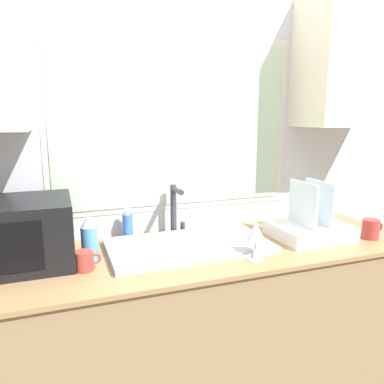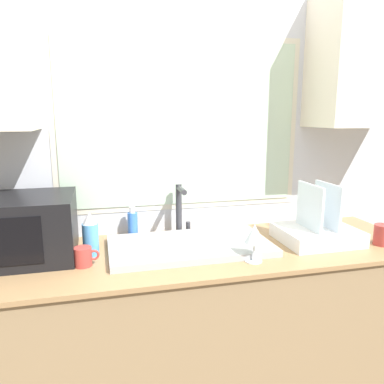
{
  "view_description": "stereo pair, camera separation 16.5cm",
  "coord_description": "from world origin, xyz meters",
  "px_view_note": "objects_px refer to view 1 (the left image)",
  "views": [
    {
      "loc": [
        -0.58,
        -1.23,
        1.51
      ],
      "look_at": [
        -0.03,
        0.29,
        1.18
      ],
      "focal_mm": 35.0,
      "sensor_mm": 36.0,
      "label": 1
    },
    {
      "loc": [
        -0.43,
        -1.28,
        1.51
      ],
      "look_at": [
        -0.03,
        0.29,
        1.18
      ],
      "focal_mm": 35.0,
      "sensor_mm": 36.0,
      "label": 2
    }
  ],
  "objects_px": {
    "mug_near_sink": "(85,261)",
    "dish_rack": "(309,227)",
    "wine_glass": "(256,233)",
    "faucet": "(175,207)",
    "microwave": "(16,233)",
    "soap_bottle": "(128,226)",
    "spray_bottle": "(89,238)"
  },
  "relations": [
    {
      "from": "microwave",
      "to": "soap_bottle",
      "type": "distance_m",
      "value": 0.52
    },
    {
      "from": "faucet",
      "to": "spray_bottle",
      "type": "distance_m",
      "value": 0.49
    },
    {
      "from": "microwave",
      "to": "mug_near_sink",
      "type": "xyz_separation_m",
      "value": [
        0.26,
        -0.16,
        -0.1
      ]
    },
    {
      "from": "spray_bottle",
      "to": "soap_bottle",
      "type": "relative_size",
      "value": 1.25
    },
    {
      "from": "dish_rack",
      "to": "soap_bottle",
      "type": "distance_m",
      "value": 0.92
    },
    {
      "from": "mug_near_sink",
      "to": "dish_rack",
      "type": "bearing_deg",
      "value": 2.0
    },
    {
      "from": "faucet",
      "to": "mug_near_sink",
      "type": "height_order",
      "value": "faucet"
    },
    {
      "from": "faucet",
      "to": "soap_bottle",
      "type": "relative_size",
      "value": 1.65
    },
    {
      "from": "wine_glass",
      "to": "soap_bottle",
      "type": "bearing_deg",
      "value": 135.83
    },
    {
      "from": "microwave",
      "to": "wine_glass",
      "type": "bearing_deg",
      "value": -16.63
    },
    {
      "from": "dish_rack",
      "to": "wine_glass",
      "type": "height_order",
      "value": "dish_rack"
    },
    {
      "from": "dish_rack",
      "to": "spray_bottle",
      "type": "xyz_separation_m",
      "value": [
        -1.08,
        0.07,
        0.04
      ]
    },
    {
      "from": "dish_rack",
      "to": "soap_bottle",
      "type": "xyz_separation_m",
      "value": [
        -0.87,
        0.29,
        0.02
      ]
    },
    {
      "from": "faucet",
      "to": "microwave",
      "type": "height_order",
      "value": "microwave"
    },
    {
      "from": "soap_bottle",
      "to": "wine_glass",
      "type": "relative_size",
      "value": 0.96
    },
    {
      "from": "spray_bottle",
      "to": "mug_near_sink",
      "type": "distance_m",
      "value": 0.13
    },
    {
      "from": "faucet",
      "to": "soap_bottle",
      "type": "bearing_deg",
      "value": 176.2
    },
    {
      "from": "dish_rack",
      "to": "mug_near_sink",
      "type": "bearing_deg",
      "value": -178.0
    },
    {
      "from": "microwave",
      "to": "mug_near_sink",
      "type": "relative_size",
      "value": 4.28
    },
    {
      "from": "mug_near_sink",
      "to": "wine_glass",
      "type": "height_order",
      "value": "wine_glass"
    },
    {
      "from": "microwave",
      "to": "dish_rack",
      "type": "bearing_deg",
      "value": -5.07
    },
    {
      "from": "wine_glass",
      "to": "microwave",
      "type": "bearing_deg",
      "value": 163.37
    },
    {
      "from": "microwave",
      "to": "spray_bottle",
      "type": "xyz_separation_m",
      "value": [
        0.29,
        -0.05,
        -0.04
      ]
    },
    {
      "from": "soap_bottle",
      "to": "faucet",
      "type": "bearing_deg",
      "value": -3.8
    },
    {
      "from": "spray_bottle",
      "to": "mug_near_sink",
      "type": "height_order",
      "value": "spray_bottle"
    },
    {
      "from": "microwave",
      "to": "mug_near_sink",
      "type": "bearing_deg",
      "value": -31.75
    },
    {
      "from": "dish_rack",
      "to": "spray_bottle",
      "type": "bearing_deg",
      "value": 176.21
    },
    {
      "from": "soap_bottle",
      "to": "mug_near_sink",
      "type": "distance_m",
      "value": 0.4
    },
    {
      "from": "faucet",
      "to": "microwave",
      "type": "xyz_separation_m",
      "value": [
        -0.74,
        -0.15,
        -0.01
      ]
    },
    {
      "from": "spray_bottle",
      "to": "soap_bottle",
      "type": "distance_m",
      "value": 0.3
    },
    {
      "from": "mug_near_sink",
      "to": "soap_bottle",
      "type": "bearing_deg",
      "value": 54.57
    },
    {
      "from": "spray_bottle",
      "to": "wine_glass",
      "type": "distance_m",
      "value": 0.71
    }
  ]
}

